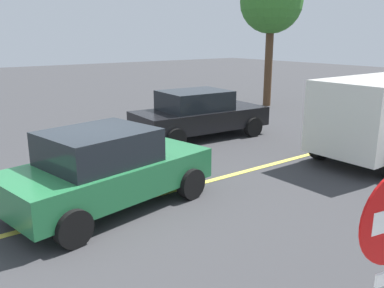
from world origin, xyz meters
TOP-DOWN VIEW (x-y plane):
  - ground_plane at (0.00, 0.00)m, footprint 80.00×80.00m
  - lane_marking_centre at (3.00, 0.00)m, footprint 28.00×0.16m
  - car_black_near_curb at (5.28, 3.53)m, footprint 4.51×2.32m
  - car_green_behind_van at (0.36, 0.08)m, footprint 4.28×2.62m
  - tree_left_verge at (11.79, 6.58)m, footprint 2.84×2.84m

SIDE VIEW (x-z plane):
  - ground_plane at x=0.00m, z-range 0.00..0.00m
  - lane_marking_centre at x=3.00m, z-range 0.00..0.01m
  - car_black_near_curb at x=5.28m, z-range 0.01..1.56m
  - car_green_behind_van at x=0.36m, z-range 0.01..1.57m
  - tree_left_verge at x=11.79m, z-range 1.61..7.79m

